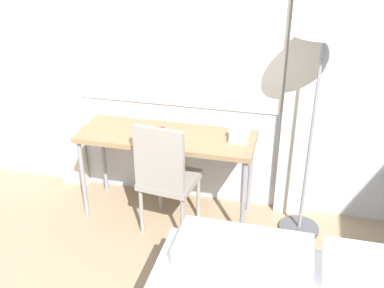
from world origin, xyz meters
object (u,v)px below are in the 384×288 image
(book, at_px, (150,133))
(desk_chair, at_px, (166,174))
(telephone, at_px, (240,135))
(desk, at_px, (166,142))
(standing_lamp, at_px, (324,35))

(book, bearing_deg, desk_chair, -47.37)
(book, bearing_deg, telephone, 7.07)
(desk_chair, bearing_deg, telephone, 36.19)
(desk, xyz_separation_m, desk_chair, (0.06, -0.23, -0.15))
(telephone, xyz_separation_m, book, (-0.68, -0.08, -0.02))
(desk, height_order, book, book)
(telephone, bearing_deg, desk, -175.38)
(desk, height_order, standing_lamp, standing_lamp)
(telephone, bearing_deg, desk_chair, -151.15)
(desk, xyz_separation_m, standing_lamp, (1.07, 0.02, 0.88))
(desk, relative_size, book, 5.48)
(desk, xyz_separation_m, book, (-0.12, -0.04, 0.08))
(desk_chair, distance_m, telephone, 0.62)
(desk, xyz_separation_m, telephone, (0.56, 0.05, 0.10))
(desk, relative_size, desk_chair, 1.47)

